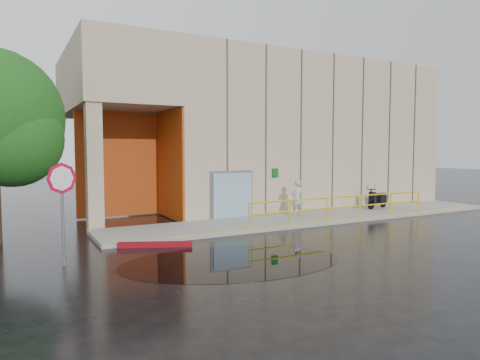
# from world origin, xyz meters

# --- Properties ---
(ground) EXTENTS (120.00, 120.00, 0.00)m
(ground) POSITION_xyz_m (0.00, 0.00, 0.00)
(ground) COLOR black
(ground) RESTS_ON ground
(sidewalk) EXTENTS (20.00, 3.00, 0.15)m
(sidewalk) POSITION_xyz_m (4.00, 4.50, 0.07)
(sidewalk) COLOR gray
(sidewalk) RESTS_ON ground
(building) EXTENTS (20.00, 10.17, 8.00)m
(building) POSITION_xyz_m (5.10, 10.98, 4.21)
(building) COLOR tan
(building) RESTS_ON ground
(guardrail) EXTENTS (9.56, 0.06, 1.03)m
(guardrail) POSITION_xyz_m (4.25, 3.15, 0.68)
(guardrail) COLOR yellow
(guardrail) RESTS_ON sidewalk
(person) EXTENTS (0.64, 0.45, 1.67)m
(person) POSITION_xyz_m (3.04, 4.95, 0.99)
(person) COLOR #A8A8AC
(person) RESTS_ON sidewalk
(scooter) EXTENTS (1.66, 0.86, 1.26)m
(scooter) POSITION_xyz_m (8.28, 5.08, 0.87)
(scooter) COLOR black
(scooter) RESTS_ON sidewalk
(stop_sign) EXTENTS (0.79, 0.38, 2.83)m
(stop_sign) POSITION_xyz_m (-7.27, 1.49, 2.04)
(stop_sign) COLOR slate
(stop_sign) RESTS_ON ground
(red_curb) EXTENTS (2.26, 1.15, 0.18)m
(red_curb) POSITION_xyz_m (-4.39, 2.50, 0.09)
(red_curb) COLOR maroon
(red_curb) RESTS_ON ground
(puddle) EXTENTS (7.04, 5.17, 0.01)m
(puddle) POSITION_xyz_m (-3.03, -0.32, 0.00)
(puddle) COLOR black
(puddle) RESTS_ON ground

